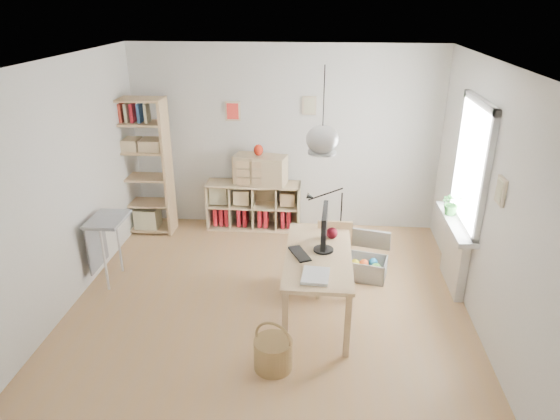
# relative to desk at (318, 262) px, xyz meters

# --- Properties ---
(ground) EXTENTS (4.50, 4.50, 0.00)m
(ground) POSITION_rel_desk_xyz_m (-0.55, 0.15, -0.66)
(ground) COLOR tan
(ground) RESTS_ON ground
(room_shell) EXTENTS (4.50, 4.50, 4.50)m
(room_shell) POSITION_rel_desk_xyz_m (-0.00, 0.00, 1.34)
(room_shell) COLOR white
(room_shell) RESTS_ON ground
(window_unit) EXTENTS (0.07, 1.16, 1.46)m
(window_unit) POSITION_rel_desk_xyz_m (1.68, 0.75, 0.89)
(window_unit) COLOR white
(window_unit) RESTS_ON ground
(radiator) EXTENTS (0.10, 0.80, 0.80)m
(radiator) POSITION_rel_desk_xyz_m (1.64, 0.75, -0.26)
(radiator) COLOR silver
(radiator) RESTS_ON ground
(windowsill) EXTENTS (0.22, 1.20, 0.06)m
(windowsill) POSITION_rel_desk_xyz_m (1.59, 0.75, 0.17)
(windowsill) COLOR silver
(windowsill) RESTS_ON radiator
(desk) EXTENTS (0.70, 1.50, 0.75)m
(desk) POSITION_rel_desk_xyz_m (0.00, 0.00, 0.00)
(desk) COLOR tan
(desk) RESTS_ON ground
(cube_shelf) EXTENTS (1.40, 0.38, 0.72)m
(cube_shelf) POSITION_rel_desk_xyz_m (-1.02, 2.23, -0.36)
(cube_shelf) COLOR tan
(cube_shelf) RESTS_ON ground
(tall_bookshelf) EXTENTS (0.80, 0.38, 2.00)m
(tall_bookshelf) POSITION_rel_desk_xyz_m (-2.59, 1.95, 0.43)
(tall_bookshelf) COLOR tan
(tall_bookshelf) RESTS_ON ground
(side_table) EXTENTS (0.40, 0.55, 0.85)m
(side_table) POSITION_rel_desk_xyz_m (-2.59, 0.50, 0.01)
(side_table) COLOR #969699
(side_table) RESTS_ON ground
(chair) EXTENTS (0.41, 0.41, 0.84)m
(chair) POSITION_rel_desk_xyz_m (0.18, 0.52, -0.18)
(chair) COLOR #969699
(chair) RESTS_ON ground
(wicker_basket) EXTENTS (0.37, 0.37, 0.51)m
(wicker_basket) POSITION_rel_desk_xyz_m (-0.40, -0.92, -0.49)
(wicker_basket) COLOR olive
(wicker_basket) RESTS_ON ground
(storage_chest) EXTENTS (0.63, 0.68, 0.55)m
(storage_chest) POSITION_rel_desk_xyz_m (0.61, 0.89, -0.48)
(storage_chest) COLOR beige
(storage_chest) RESTS_ON ground
(monitor) EXTENTS (0.22, 0.55, 0.48)m
(monitor) POSITION_rel_desk_xyz_m (0.05, 0.08, 0.36)
(monitor) COLOR black
(monitor) RESTS_ON desk
(keyboard) EXTENTS (0.27, 0.38, 0.02)m
(keyboard) POSITION_rel_desk_xyz_m (-0.20, -0.03, 0.10)
(keyboard) COLOR black
(keyboard) RESTS_ON desk
(task_lamp) EXTENTS (0.44, 0.16, 0.47)m
(task_lamp) POSITION_rel_desk_xyz_m (0.03, 0.61, 0.42)
(task_lamp) COLOR black
(task_lamp) RESTS_ON desk
(yarn_ball) EXTENTS (0.13, 0.13, 0.13)m
(yarn_ball) POSITION_rel_desk_xyz_m (0.14, 0.39, 0.16)
(yarn_ball) COLOR #4D0A0E
(yarn_ball) RESTS_ON desk
(paper_tray) EXTENTS (0.28, 0.34, 0.03)m
(paper_tray) POSITION_rel_desk_xyz_m (-0.02, -0.49, 0.11)
(paper_tray) COLOR silver
(paper_tray) RESTS_ON desk
(drawer_chest) EXTENTS (0.80, 0.48, 0.43)m
(drawer_chest) POSITION_rel_desk_xyz_m (-0.89, 2.19, 0.28)
(drawer_chest) COLOR tan
(drawer_chest) RESTS_ON cube_shelf
(red_vase) EXTENTS (0.14, 0.14, 0.16)m
(red_vase) POSITION_rel_desk_xyz_m (-0.91, 2.19, 0.58)
(red_vase) COLOR #AE200E
(red_vase) RESTS_ON drawer_chest
(potted_plant) EXTENTS (0.29, 0.26, 0.29)m
(potted_plant) POSITION_rel_desk_xyz_m (1.57, 0.94, 0.35)
(potted_plant) COLOR #225C22
(potted_plant) RESTS_ON windowsill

